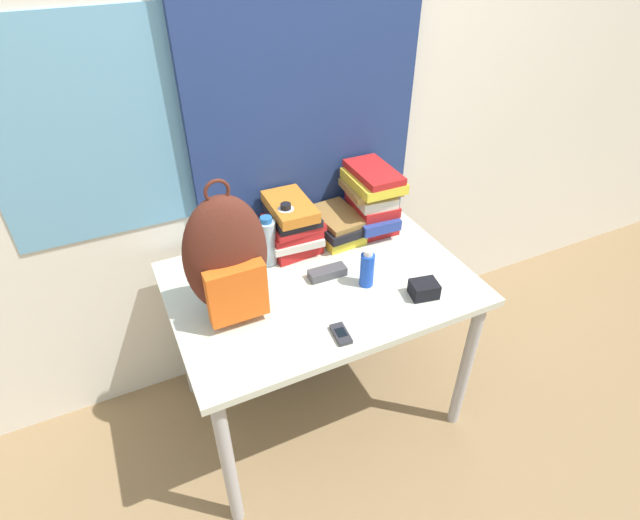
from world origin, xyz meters
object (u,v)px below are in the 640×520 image
Objects in this scene: sunscreen_bottle at (367,269)px; sunglasses_case at (327,273)px; book_stack_left at (291,226)px; book_stack_right at (371,199)px; water_bottle at (268,242)px; sports_bottle at (287,232)px; backpack at (227,260)px; book_stack_center at (337,225)px; cell_phone at (341,334)px; camera_pouch at (424,289)px.

sunglasses_case is (-0.11, 0.11, -0.06)m from sunscreen_bottle.
book_stack_right is (0.38, -0.00, 0.04)m from book_stack_left.
water_bottle is at bearing 132.83° from sunglasses_case.
sunglasses_case is at bearing -66.72° from sports_bottle.
water_bottle is at bearing -174.45° from book_stack_right.
sunglasses_case is (0.39, 0.03, -0.21)m from backpack.
book_stack_center is (0.21, -0.00, -0.05)m from book_stack_left.
sunscreen_bottle reaches higher than cell_phone.
book_stack_center is 0.61m from cell_phone.
sunscreen_bottle reaches higher than sunglasses_case.
book_stack_left is 1.78× the size of sunglasses_case.
book_stack_center is at bearing 179.38° from book_stack_right.
book_stack_right reaches higher than sports_bottle.
book_stack_left is 0.38m from book_stack_right.
backpack is 0.77m from book_stack_right.
book_stack_right reaches higher than water_bottle.
water_bottle is at bearing 134.23° from sunscreen_bottle.
book_stack_left is 0.60m from camera_pouch.
book_stack_left reaches higher than sunscreen_bottle.
sports_bottle is 0.59m from camera_pouch.
water_bottle is at bearing -171.44° from book_stack_center.
sunscreen_bottle is (0.51, -0.08, -0.15)m from backpack.
sports_bottle reaches higher than water_bottle.
book_stack_center is 1.31× the size of water_bottle.
sunscreen_bottle is at bearing -8.99° from backpack.
camera_pouch reaches higher than sunglasses_case.
book_stack_right is 0.42m from sports_bottle.
sunscreen_bottle is at bearing 43.59° from cell_phone.
book_stack_center is at bearing 55.78° from sunglasses_case.
book_stack_center is 0.35m from sunscreen_bottle.
water_bottle is 0.64m from camera_pouch.
book_stack_right is 1.18× the size of sports_bottle.
cell_phone is 0.90× the size of camera_pouch.
book_stack_left is at bearing 123.05° from camera_pouch.
book_stack_left is at bearing 22.93° from water_bottle.
book_stack_left is 0.57m from cell_phone.
book_stack_right is 0.42m from sunglasses_case.
camera_pouch is at bearing -77.11° from book_stack_center.
camera_pouch is (0.28, -0.26, 0.01)m from sunglasses_case.
camera_pouch is at bearing -96.06° from book_stack_right.
sports_bottle is at bearing -174.85° from book_stack_right.
backpack is at bearing 135.38° from cell_phone.
backpack is at bearing -159.84° from book_stack_right.
book_stack_center is 0.34m from water_bottle.
backpack is 2.13× the size of sports_bottle.
cell_phone is at bearing -128.00° from book_stack_right.
cell_phone is at bearing -136.41° from sunscreen_bottle.
sports_bottle reaches higher than sunglasses_case.
sunglasses_case is at bearing 71.97° from cell_phone.
sunscreen_bottle is 0.31m from cell_phone.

